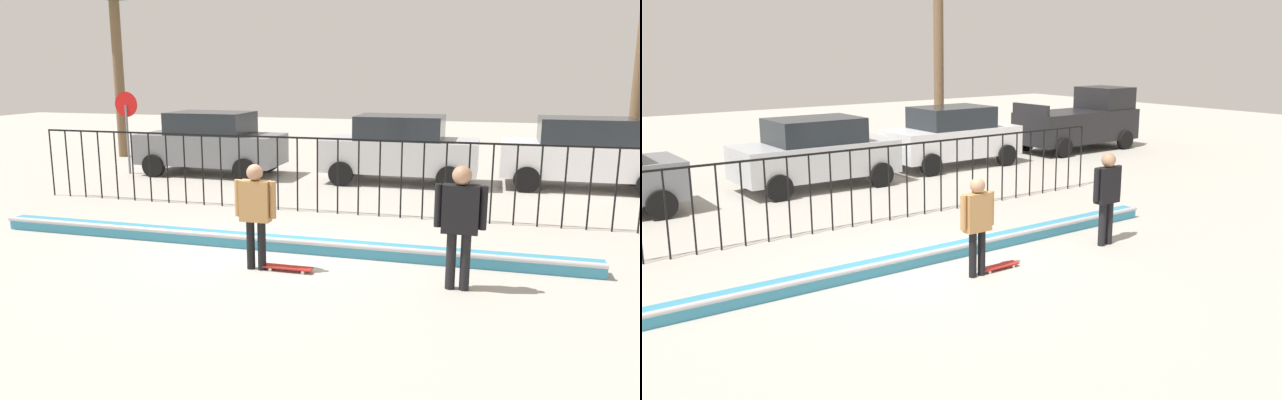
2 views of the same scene
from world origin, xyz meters
TOP-DOWN VIEW (x-y plane):
  - ground_plane at (0.00, 0.00)m, footprint 60.00×60.00m
  - bowl_coping_ledge at (0.00, 0.53)m, footprint 11.00×0.40m
  - perimeter_fence at (0.00, 3.49)m, footprint 14.04×0.04m
  - skateboarder at (0.18, -0.60)m, footprint 0.69×0.26m
  - skateboard at (0.69, -0.56)m, footprint 0.80×0.20m
  - camera_operator at (3.32, -0.65)m, footprint 0.74×0.28m
  - parked_car_gray at (-4.55, 7.58)m, footprint 4.30×2.12m
  - parked_car_silver at (1.18, 7.72)m, footprint 4.30×2.12m
  - parked_car_white at (6.06, 8.17)m, footprint 4.30×2.12m
  - stop_sign at (-7.07, 7.00)m, footprint 0.76×0.07m

SIDE VIEW (x-z plane):
  - ground_plane at x=0.00m, z-range 0.00..0.00m
  - skateboard at x=0.69m, z-range 0.02..0.10m
  - bowl_coping_ledge at x=0.00m, z-range -0.01..0.25m
  - parked_car_gray at x=-4.55m, z-range 0.02..1.92m
  - parked_car_silver at x=1.18m, z-range 0.02..1.92m
  - parked_car_white at x=6.06m, z-range 0.02..1.92m
  - skateboarder at x=0.18m, z-range 0.17..1.87m
  - perimeter_fence at x=0.00m, z-range 0.20..1.89m
  - camera_operator at x=3.32m, z-range 0.18..2.00m
  - stop_sign at x=-7.07m, z-range 0.37..2.87m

